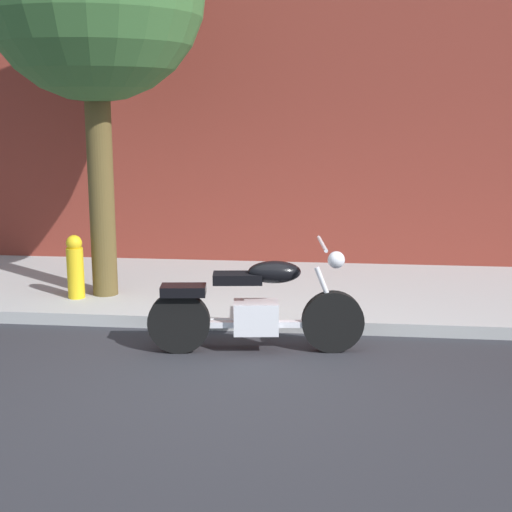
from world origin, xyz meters
name	(u,v)px	position (x,y,z in m)	size (l,w,h in m)	color
ground_plane	(229,374)	(0.00, 0.00, 0.00)	(60.00, 60.00, 0.00)	#28282D
sidewalk	(259,291)	(0.00, 2.75, 0.07)	(22.68, 2.97, 0.14)	#A1A1A1
building_facade	(272,17)	(0.00, 4.48, 3.63)	(22.68, 0.50, 7.26)	maroon
motorcycle	(256,308)	(0.18, 0.63, 0.46)	(2.14, 0.70, 1.12)	black
fire_hydrant	(76,272)	(-2.13, 1.94, 0.46)	(0.20, 0.20, 0.91)	gold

